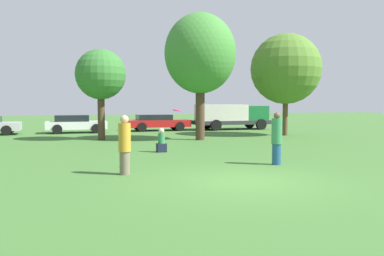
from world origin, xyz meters
name	(u,v)px	position (x,y,z in m)	size (l,w,h in m)	color
ground_plane	(245,181)	(0.00, 0.00, 0.00)	(120.00, 120.00, 0.00)	#3D6B2D
person_thrower	(125,145)	(-2.80, 2.14, 0.88)	(0.35, 0.35, 1.73)	#726651
person_catcher	(277,138)	(2.37, 2.19, 0.89)	(0.35, 0.35, 1.77)	navy
frisbee	(177,110)	(-1.09, 2.45, 1.85)	(0.26, 0.26, 0.11)	#F21E72
bystander_sitting	(161,142)	(-0.30, 6.89, 0.44)	(0.39, 0.33, 1.03)	#191E33
tree_1	(101,75)	(-1.89, 13.34, 3.62)	(2.80, 2.80, 5.06)	#473323
tree_2	(200,54)	(3.32, 11.51, 4.79)	(3.98, 3.98, 7.07)	#473323
tree_3	(286,69)	(9.57, 12.47, 4.23)	(4.47, 4.47, 6.47)	brown
parked_car_white	(75,123)	(-2.83, 19.43, 0.65)	(4.16, 2.11, 1.24)	silver
parked_car_red	(157,122)	(3.11, 19.55, 0.66)	(4.66, 2.16, 1.21)	red
delivery_truck_green	(231,115)	(8.88, 18.86, 1.12)	(6.09, 2.56, 1.95)	#2D2D33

